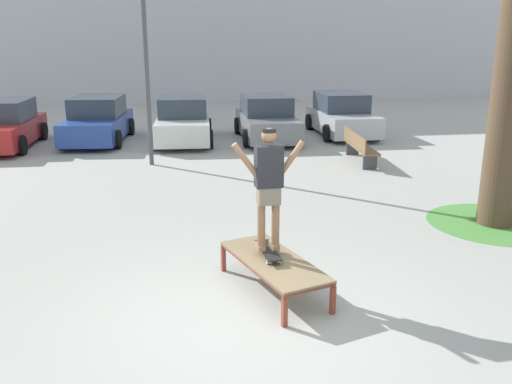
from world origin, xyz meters
TOP-DOWN VIEW (x-y plane):
  - ground_plane at (0.00, 0.00)m, footprint 120.00×120.00m
  - skate_box at (0.50, 0.67)m, footprint 1.30×2.04m
  - skateboard at (0.46, 0.82)m, footprint 0.25×0.81m
  - skater at (0.46, 0.82)m, footprint 1.00×0.30m
  - grass_patch_near_right at (5.19, 2.79)m, footprint 2.51×2.51m
  - car_red at (-6.03, 12.17)m, footprint 2.01×4.25m
  - car_blue at (-3.18, 12.77)m, footprint 2.23×4.35m
  - car_white at (-0.34, 12.31)m, footprint 2.11×4.29m
  - car_grey at (2.50, 12.25)m, footprint 1.97×4.23m
  - car_silver at (5.34, 12.77)m, footprint 1.98×4.23m
  - park_bench at (4.45, 8.34)m, footprint 0.65×2.43m
  - light_post at (-1.35, 8.89)m, footprint 0.36×0.36m

SIDE VIEW (x-z plane):
  - ground_plane at x=0.00m, z-range 0.00..0.00m
  - grass_patch_near_right at x=5.19m, z-range 0.00..0.01m
  - skate_box at x=0.50m, z-range 0.18..0.64m
  - park_bench at x=4.45m, z-range 0.03..0.86m
  - skateboard at x=0.46m, z-range 0.49..0.58m
  - car_red at x=-6.03m, z-range -0.06..1.44m
  - car_blue at x=-3.18m, z-range -0.06..1.44m
  - car_white at x=-0.34m, z-range -0.06..1.44m
  - car_grey at x=2.50m, z-range -0.06..1.44m
  - car_silver at x=5.34m, z-range -0.06..1.44m
  - skater at x=0.46m, z-range 0.68..2.38m
  - light_post at x=-1.35m, z-range 0.91..6.74m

